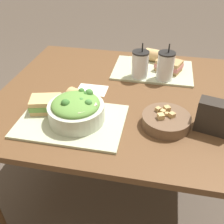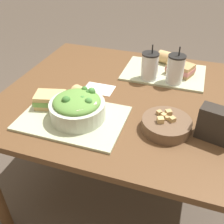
# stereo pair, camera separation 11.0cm
# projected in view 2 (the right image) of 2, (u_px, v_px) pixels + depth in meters

# --- Properties ---
(ground_plane) EXTENTS (12.00, 12.00, 0.00)m
(ground_plane) POSITION_uv_depth(u_px,v_px,m) (123.00, 187.00, 1.76)
(ground_plane) COLOR #4C4238
(dining_table) EXTENTS (1.24, 1.08, 0.74)m
(dining_table) POSITION_uv_depth(u_px,v_px,m) (127.00, 108.00, 1.39)
(dining_table) COLOR brown
(dining_table) RESTS_ON ground_plane
(tray_near) EXTENTS (0.46, 0.32, 0.01)m
(tray_near) POSITION_uv_depth(u_px,v_px,m) (73.00, 118.00, 1.16)
(tray_near) COLOR #B2BC99
(tray_near) RESTS_ON dining_table
(tray_far) EXTENTS (0.46, 0.32, 0.01)m
(tray_far) POSITION_uv_depth(u_px,v_px,m) (164.00, 73.00, 1.51)
(tray_far) COLOR #B2BC99
(tray_far) RESTS_ON dining_table
(salad_bowl) EXTENTS (0.24, 0.24, 0.12)m
(salad_bowl) POSITION_uv_depth(u_px,v_px,m) (78.00, 107.00, 1.12)
(salad_bowl) COLOR beige
(salad_bowl) RESTS_ON tray_near
(soup_bowl) EXTENTS (0.21, 0.21, 0.07)m
(soup_bowl) POSITION_uv_depth(u_px,v_px,m) (166.00, 124.00, 1.09)
(soup_bowl) COLOR brown
(soup_bowl) RESTS_ON dining_table
(sandwich_near) EXTENTS (0.16, 0.13, 0.06)m
(sandwich_near) POSITION_uv_depth(u_px,v_px,m) (50.00, 100.00, 1.21)
(sandwich_near) COLOR tan
(sandwich_near) RESTS_ON tray_near
(baguette_near) EXTENTS (0.17, 0.13, 0.07)m
(baguette_near) POSITION_uv_depth(u_px,v_px,m) (86.00, 97.00, 1.22)
(baguette_near) COLOR tan
(baguette_near) RESTS_ON tray_near
(sandwich_far) EXTENTS (0.17, 0.14, 0.06)m
(sandwich_far) POSITION_uv_depth(u_px,v_px,m) (180.00, 69.00, 1.47)
(sandwich_far) COLOR tan
(sandwich_far) RESTS_ON tray_far
(baguette_far) EXTENTS (0.14, 0.10, 0.07)m
(baguette_far) POSITION_uv_depth(u_px,v_px,m) (169.00, 58.00, 1.58)
(baguette_far) COLOR tan
(baguette_far) RESTS_ON tray_far
(drink_cup_dark) EXTENTS (0.09, 0.09, 0.20)m
(drink_cup_dark) POSITION_uv_depth(u_px,v_px,m) (150.00, 67.00, 1.41)
(drink_cup_dark) COLOR silver
(drink_cup_dark) RESTS_ON tray_far
(drink_cup_red) EXTENTS (0.09, 0.09, 0.20)m
(drink_cup_red) POSITION_uv_depth(u_px,v_px,m) (175.00, 70.00, 1.37)
(drink_cup_red) COLOR silver
(drink_cup_red) RESTS_ON tray_far
(chip_bag) EXTENTS (0.16, 0.10, 0.14)m
(chip_bag) POSITION_uv_depth(u_px,v_px,m) (217.00, 125.00, 1.02)
(chip_bag) COLOR #28231E
(chip_bag) RESTS_ON dining_table
(napkin_folded) EXTENTS (0.15, 0.11, 0.00)m
(napkin_folded) POSITION_uv_depth(u_px,v_px,m) (99.00, 89.00, 1.38)
(napkin_folded) COLOR white
(napkin_folded) RESTS_ON dining_table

